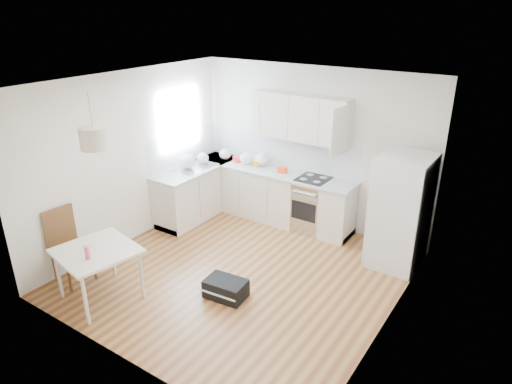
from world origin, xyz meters
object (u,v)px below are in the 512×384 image
(gym_bag, at_px, (226,288))
(refrigerator, at_px, (402,212))
(dining_table, at_px, (97,255))
(dining_chair, at_px, (71,247))

(gym_bag, bearing_deg, refrigerator, 47.65)
(refrigerator, height_order, gym_bag, refrigerator)
(dining_table, distance_m, dining_chair, 0.65)
(refrigerator, relative_size, dining_table, 1.55)
(dining_chair, xyz_separation_m, gym_bag, (1.99, 0.86, -0.40))
(refrigerator, bearing_deg, dining_table, -133.04)
(refrigerator, xyz_separation_m, dining_table, (-2.94, -3.03, -0.19))
(refrigerator, height_order, dining_chair, refrigerator)
(dining_table, height_order, dining_chair, dining_chair)
(refrigerator, height_order, dining_table, refrigerator)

